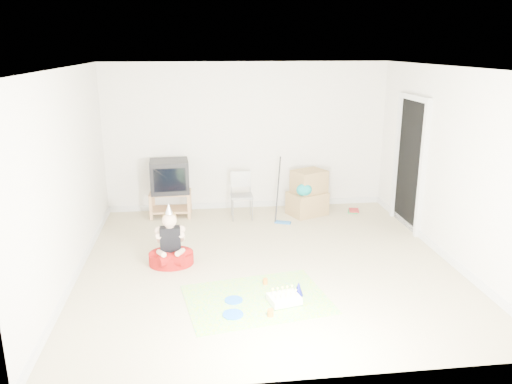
{
  "coord_description": "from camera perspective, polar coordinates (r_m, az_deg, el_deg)",
  "views": [
    {
      "loc": [
        -0.91,
        -6.21,
        2.86
      ],
      "look_at": [
        -0.1,
        0.4,
        0.9
      ],
      "focal_mm": 35.0,
      "sensor_mm": 36.0,
      "label": 1
    }
  ],
  "objects": [
    {
      "name": "seated_woman",
      "position": [
        6.89,
        -9.69,
        -6.65
      ],
      "size": [
        0.62,
        0.62,
        0.87
      ],
      "color": "maroon",
      "rests_on": "ground"
    },
    {
      "name": "book_pile",
      "position": [
        9.08,
        11.13,
        -2.12
      ],
      "size": [
        0.24,
        0.27,
        0.05
      ],
      "color": "#2A7E3B",
      "rests_on": "ground"
    },
    {
      "name": "folding_chair",
      "position": [
        8.49,
        -1.65,
        -0.46
      ],
      "size": [
        0.37,
        0.35,
        0.81
      ],
      "color": "gray",
      "rests_on": "ground"
    },
    {
      "name": "doorway_recess",
      "position": [
        8.35,
        17.19,
        2.97
      ],
      "size": [
        0.02,
        0.9,
        2.05
      ],
      "primitive_type": "cube",
      "color": "black",
      "rests_on": "ground"
    },
    {
      "name": "floor_mop",
      "position": [
        8.3,
        3.1,
        -1.86
      ],
      "size": [
        0.28,
        0.35,
        1.08
      ],
      "color": "#2261AC",
      "rests_on": "ground"
    },
    {
      "name": "blue_plate_near",
      "position": [
        5.95,
        -2.57,
        -12.24
      ],
      "size": [
        0.28,
        0.28,
        0.01
      ],
      "primitive_type": "cylinder",
      "rotation": [
        0.0,
        0.0,
        0.39
      ],
      "color": "blue",
      "rests_on": "party_mat"
    },
    {
      "name": "crt_tv",
      "position": [
        8.64,
        -9.86,
        1.79
      ],
      "size": [
        0.67,
        0.57,
        0.55
      ],
      "primitive_type": "cube",
      "rotation": [
        0.0,
        0.0,
        0.06
      ],
      "color": "black",
      "rests_on": "tv_stand"
    },
    {
      "name": "blue_party_hat",
      "position": [
        6.04,
        4.88,
        -10.95
      ],
      "size": [
        0.14,
        0.14,
        0.17
      ],
      "primitive_type": "cone",
      "rotation": [
        0.0,
        0.0,
        0.15
      ],
      "color": "#161BA0",
      "rests_on": "party_mat"
    },
    {
      "name": "party_mat",
      "position": [
        5.98,
        0.09,
        -12.14
      ],
      "size": [
        1.8,
        1.43,
        0.01
      ],
      "primitive_type": "cube",
      "rotation": [
        0.0,
        0.0,
        0.17
      ],
      "color": "#FF358F",
      "rests_on": "ground"
    },
    {
      "name": "tv_stand",
      "position": [
        8.77,
        -9.72,
        -1.08
      ],
      "size": [
        0.72,
        0.47,
        0.44
      ],
      "color": "#AD7B4E",
      "rests_on": "ground"
    },
    {
      "name": "birthday_cake",
      "position": [
        5.89,
        3.24,
        -12.16
      ],
      "size": [
        0.4,
        0.35,
        0.16
      ],
      "color": "white",
      "rests_on": "party_mat"
    },
    {
      "name": "ground",
      "position": [
        6.9,
        1.24,
        -8.1
      ],
      "size": [
        5.0,
        5.0,
        0.0
      ],
      "primitive_type": "plane",
      "color": "#BFB089",
      "rests_on": "ground"
    },
    {
      "name": "orange_cup_far",
      "position": [
        5.62,
        1.66,
        -13.64
      ],
      "size": [
        0.08,
        0.08,
        0.08
      ],
      "primitive_type": "cylinder",
      "rotation": [
        0.0,
        0.0,
        -0.15
      ],
      "color": "orange",
      "rests_on": "party_mat"
    },
    {
      "name": "blue_plate_far",
      "position": [
        5.66,
        -2.65,
        -13.8
      ],
      "size": [
        0.28,
        0.28,
        0.01
      ],
      "primitive_type": "cylinder",
      "rotation": [
        0.0,
        0.0,
        -0.21
      ],
      "color": "blue",
      "rests_on": "party_mat"
    },
    {
      "name": "orange_cup_near",
      "position": [
        6.3,
        1.06,
        -10.19
      ],
      "size": [
        0.06,
        0.06,
        0.07
      ],
      "primitive_type": "cylinder",
      "rotation": [
        0.0,
        0.0,
        0.02
      ],
      "color": "orange",
      "rests_on": "party_mat"
    },
    {
      "name": "cardboard_boxes",
      "position": [
        8.75,
        5.94,
        -0.19
      ],
      "size": [
        0.75,
        0.69,
        0.78
      ],
      "color": "#9D7C4C",
      "rests_on": "ground"
    }
  ]
}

